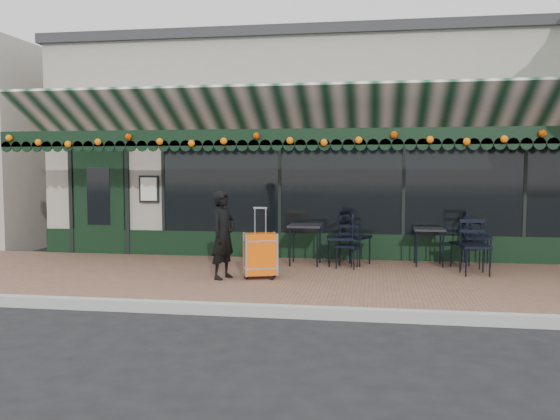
% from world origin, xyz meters
% --- Properties ---
extents(ground, '(80.00, 80.00, 0.00)m').
position_xyz_m(ground, '(0.00, 0.00, 0.00)').
color(ground, black).
rests_on(ground, ground).
extents(sidewalk, '(18.00, 4.00, 0.15)m').
position_xyz_m(sidewalk, '(0.00, 2.00, 0.07)').
color(sidewalk, brown).
rests_on(sidewalk, ground).
extents(curb, '(18.00, 0.16, 0.15)m').
position_xyz_m(curb, '(0.00, -0.08, 0.07)').
color(curb, '#9E9E99').
rests_on(curb, ground).
extents(restaurant_building, '(12.00, 9.60, 4.50)m').
position_xyz_m(restaurant_building, '(0.00, 7.84, 2.27)').
color(restaurant_building, gray).
rests_on(restaurant_building, ground).
extents(woman, '(0.51, 0.61, 1.41)m').
position_xyz_m(woman, '(-1.54, 1.62, 0.86)').
color(woman, black).
rests_on(woman, sidewalk).
extents(suitcase, '(0.57, 0.43, 1.14)m').
position_xyz_m(suitcase, '(-0.95, 1.71, 0.53)').
color(suitcase, '#ED5707').
rests_on(suitcase, sidewalk).
extents(cafe_table_a, '(0.55, 0.55, 0.68)m').
position_xyz_m(cafe_table_a, '(1.84, 3.48, 0.76)').
color(cafe_table_a, black).
rests_on(cafe_table_a, sidewalk).
extents(cafe_table_b, '(0.60, 0.60, 0.74)m').
position_xyz_m(cafe_table_b, '(-0.40, 3.22, 0.82)').
color(cafe_table_b, black).
rests_on(cafe_table_b, sidewalk).
extents(chair_a_left, '(0.56, 0.56, 0.87)m').
position_xyz_m(chair_a_left, '(2.46, 3.27, 0.59)').
color(chair_a_left, black).
rests_on(chair_a_left, sidewalk).
extents(chair_a_right, '(0.53, 0.53, 1.00)m').
position_xyz_m(chair_a_right, '(2.73, 3.65, 0.65)').
color(chair_a_right, black).
rests_on(chair_a_right, sidewalk).
extents(chair_a_front, '(0.51, 0.51, 0.94)m').
position_xyz_m(chair_a_front, '(2.51, 2.62, 0.62)').
color(chair_a_front, black).
rests_on(chair_a_front, sidewalk).
extents(chair_b_left, '(0.54, 0.54, 0.98)m').
position_xyz_m(chair_b_left, '(0.24, 3.24, 0.64)').
color(chair_b_left, black).
rests_on(chair_b_left, sidewalk).
extents(chair_b_right, '(0.67, 0.67, 1.01)m').
position_xyz_m(chair_b_right, '(0.50, 3.37, 0.65)').
color(chair_b_right, black).
rests_on(chair_b_right, sidewalk).
extents(chair_b_front, '(0.44, 0.44, 0.77)m').
position_xyz_m(chair_b_front, '(0.37, 2.96, 0.54)').
color(chair_b_front, black).
rests_on(chair_b_front, sidewalk).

